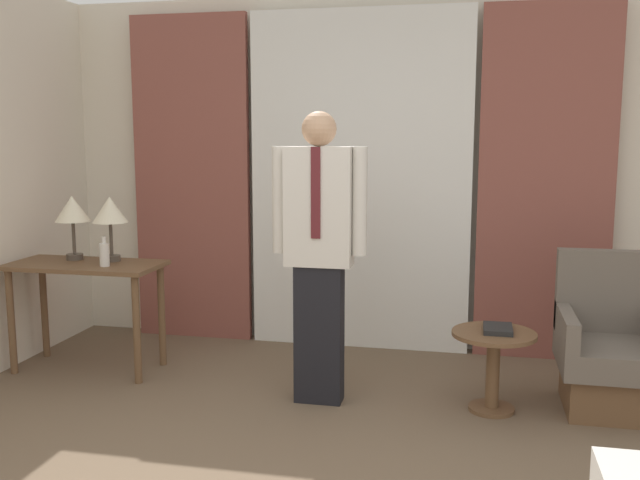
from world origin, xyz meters
name	(u,v)px	position (x,y,z in m)	size (l,w,h in m)	color
wall_back	(362,174)	(0.00, 3.18, 1.35)	(10.00, 0.06, 2.70)	silver
curtain_sheer_center	(359,182)	(0.00, 3.05, 1.29)	(1.69, 0.06, 2.58)	white
curtain_drape_left	(192,180)	(-1.36, 3.05, 1.29)	(0.95, 0.06, 2.58)	brown
curtain_drape_right	(545,185)	(1.36, 3.05, 1.29)	(0.95, 0.06, 2.58)	brown
desk	(86,282)	(-1.78, 2.10, 0.63)	(1.06, 0.51, 0.77)	brown
table_lamp_left	(72,211)	(-1.93, 2.21, 1.11)	(0.25, 0.25, 0.46)	#4C4238
table_lamp_right	(110,212)	(-1.63, 2.21, 1.11)	(0.25, 0.25, 0.46)	#4C4238
bottle_near_edge	(104,254)	(-1.58, 2.02, 0.85)	(0.07, 0.07, 0.20)	silver
person	(319,245)	(-0.05, 1.85, 0.99)	(0.58, 0.21, 1.79)	black
armchair	(610,355)	(1.70, 2.11, 0.33)	(0.61, 0.65, 0.94)	brown
side_table	(493,357)	(1.00, 1.91, 0.34)	(0.50, 0.50, 0.49)	brown
book	(498,329)	(1.02, 1.94, 0.51)	(0.17, 0.23, 0.03)	black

